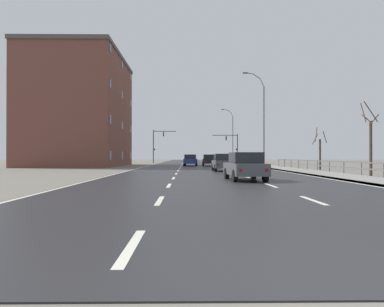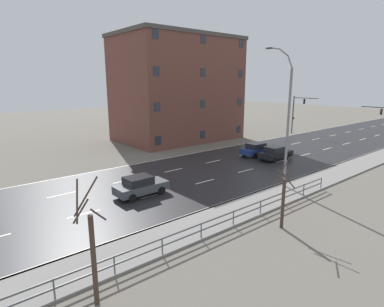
% 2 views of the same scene
% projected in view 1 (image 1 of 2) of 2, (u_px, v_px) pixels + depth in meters
% --- Properties ---
extents(ground_plane, '(160.00, 160.00, 0.12)m').
position_uv_depth(ground_plane, '(198.00, 166.00, 51.31)').
color(ground_plane, '#666056').
extents(road_asphalt_strip, '(14.00, 120.00, 0.03)m').
position_uv_depth(road_asphalt_strip, '(196.00, 164.00, 63.31)').
color(road_asphalt_strip, '#232326').
rests_on(road_asphalt_strip, ground).
extents(sidewalk_right, '(3.00, 120.00, 0.12)m').
position_uv_depth(sidewalk_right, '(243.00, 163.00, 63.42)').
color(sidewalk_right, gray).
rests_on(sidewalk_right, ground).
extents(guardrail, '(0.07, 33.90, 1.00)m').
position_uv_depth(guardrail, '(336.00, 165.00, 26.91)').
color(guardrail, '#515459').
rests_on(guardrail, ground).
extents(street_lamp_midground, '(2.59, 0.24, 11.34)m').
position_uv_depth(street_lamp_midground, '(262.00, 121.00, 41.96)').
color(street_lamp_midground, slate).
rests_on(street_lamp_midground, ground).
extents(street_lamp_distant, '(2.40, 0.24, 10.80)m').
position_uv_depth(street_lamp_distant, '(232.00, 136.00, 70.65)').
color(street_lamp_distant, slate).
rests_on(street_lamp_distant, ground).
extents(traffic_signal_right, '(4.77, 0.36, 5.50)m').
position_uv_depth(traffic_signal_right, '(233.00, 144.00, 66.17)').
color(traffic_signal_right, '#38383A').
rests_on(traffic_signal_right, ground).
extents(traffic_signal_left, '(4.36, 0.36, 6.28)m').
position_uv_depth(traffic_signal_left, '(157.00, 142.00, 66.69)').
color(traffic_signal_left, '#38383A').
rests_on(traffic_signal_left, ground).
extents(car_far_right, '(1.93, 4.15, 1.57)m').
position_uv_depth(car_far_right, '(209.00, 160.00, 49.09)').
color(car_far_right, black).
rests_on(car_far_right, ground).
extents(car_mid_centre, '(2.02, 4.20, 1.57)m').
position_uv_depth(car_mid_centre, '(191.00, 160.00, 48.95)').
color(car_mid_centre, navy).
rests_on(car_mid_centre, ground).
extents(car_distant, '(2.02, 4.20, 1.57)m').
position_uv_depth(car_distant, '(245.00, 166.00, 19.68)').
color(car_distant, '#474C51').
rests_on(car_distant, ground).
extents(car_near_right, '(1.87, 4.12, 1.57)m').
position_uv_depth(car_near_right, '(223.00, 162.00, 31.64)').
color(car_near_right, '#474C51').
rests_on(car_near_right, ground).
extents(brick_building, '(11.65, 17.63, 15.13)m').
position_uv_depth(brick_building, '(80.00, 111.00, 48.58)').
color(brick_building, brown).
rests_on(brick_building, ground).
extents(bare_tree_near, '(1.10, 1.17, 5.12)m').
position_uv_depth(bare_tree_near, '(370.00, 143.00, 24.24)').
color(bare_tree_near, '#423328').
rests_on(bare_tree_near, ground).
extents(bare_tree_mid, '(1.46, 1.54, 4.32)m').
position_uv_depth(bare_tree_mid, '(320.00, 152.00, 35.54)').
color(bare_tree_mid, '#423328').
rests_on(bare_tree_mid, ground).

